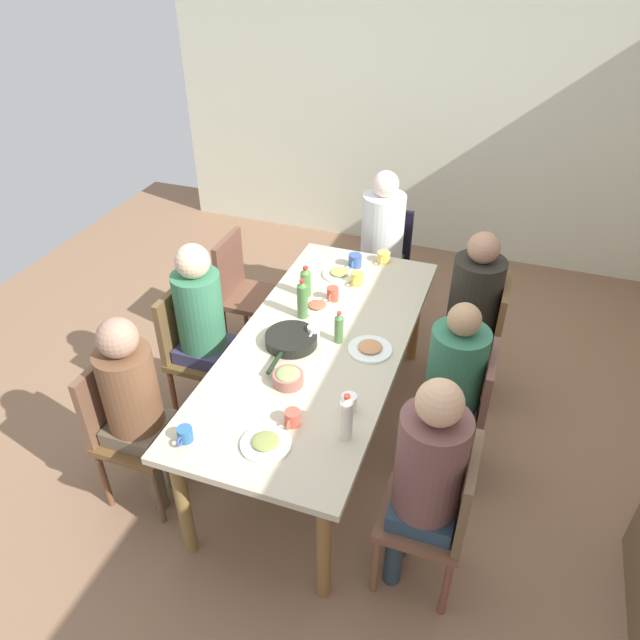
# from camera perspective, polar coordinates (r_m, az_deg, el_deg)

# --- Properties ---
(ground_plane) EXTENTS (6.60, 6.60, 0.00)m
(ground_plane) POSITION_cam_1_polar(r_m,az_deg,el_deg) (3.94, 0.00, -10.90)
(ground_plane) COLOR #88644A
(wall_left) EXTENTS (0.12, 4.74, 2.60)m
(wall_left) POSITION_cam_1_polar(r_m,az_deg,el_deg) (5.67, 10.10, 18.95)
(wall_left) COLOR beige
(wall_left) RESTS_ON ground_plane
(dining_table) EXTENTS (2.19, 0.94, 0.76)m
(dining_table) POSITION_cam_1_polar(r_m,az_deg,el_deg) (3.48, 0.00, -3.04)
(dining_table) COLOR #BFB497
(dining_table) RESTS_ON ground_plane
(chair_0) EXTENTS (0.40, 0.40, 0.90)m
(chair_0) POSITION_cam_1_polar(r_m,az_deg,el_deg) (4.41, -7.28, 3.03)
(chair_0) COLOR brown
(chair_0) RESTS_ON ground_plane
(chair_1) EXTENTS (0.40, 0.40, 0.90)m
(chair_1) POSITION_cam_1_polar(r_m,az_deg,el_deg) (4.04, 15.00, -1.36)
(chair_1) COLOR brown
(chair_1) RESTS_ON ground_plane
(person_1) EXTENTS (0.32, 0.32, 1.23)m
(person_1) POSITION_cam_1_polar(r_m,az_deg,el_deg) (3.92, 14.22, 1.57)
(person_1) COLOR brown
(person_1) RESTS_ON ground_plane
(chair_2) EXTENTS (0.40, 0.40, 0.90)m
(chair_2) POSITION_cam_1_polar(r_m,az_deg,el_deg) (3.46, -17.86, -9.30)
(chair_2) COLOR brown
(chair_2) RESTS_ON ground_plane
(person_2) EXTENTS (0.30, 0.30, 1.21)m
(person_2) POSITION_cam_1_polar(r_m,az_deg,el_deg) (3.27, -17.21, -7.08)
(person_2) COLOR #545641
(person_2) RESTS_ON ground_plane
(chair_3) EXTENTS (0.40, 0.40, 0.90)m
(chair_3) POSITION_cam_1_polar(r_m,az_deg,el_deg) (3.90, -11.89, -2.40)
(chair_3) COLOR brown
(chair_3) RESTS_ON ground_plane
(person_3) EXTENTS (0.30, 0.30, 1.24)m
(person_3) POSITION_cam_1_polar(r_m,az_deg,el_deg) (3.72, -11.10, 0.09)
(person_3) COLOR #33384A
(person_3) RESTS_ON ground_plane
(chair_4) EXTENTS (0.40, 0.40, 0.90)m
(chair_4) POSITION_cam_1_polar(r_m,az_deg,el_deg) (4.76, 5.98, 5.70)
(chair_4) COLOR black
(chair_4) RESTS_ON ground_plane
(person_4) EXTENTS (0.32, 0.32, 1.26)m
(person_4) POSITION_cam_1_polar(r_m,az_deg,el_deg) (4.57, 5.88, 7.84)
(person_4) COLOR brown
(person_4) RESTS_ON ground_plane
(chair_5) EXTENTS (0.40, 0.40, 0.90)m
(chair_5) POSITION_cam_1_polar(r_m,az_deg,el_deg) (3.47, 13.50, -8.14)
(chair_5) COLOR brown
(chair_5) RESTS_ON ground_plane
(person_5) EXTENTS (0.31, 0.31, 1.18)m
(person_5) POSITION_cam_1_polar(r_m,az_deg,el_deg) (3.35, 12.43, -5.36)
(person_5) COLOR #404748
(person_5) RESTS_ON ground_plane
(chair_6) EXTENTS (0.40, 0.40, 0.90)m
(chair_6) POSITION_cam_1_polar(r_m,az_deg,el_deg) (2.97, 11.35, -17.37)
(chair_6) COLOR brown
(chair_6) RESTS_ON ground_plane
(person_6) EXTENTS (0.31, 0.31, 1.27)m
(person_6) POSITION_cam_1_polar(r_m,az_deg,el_deg) (2.79, 10.10, -13.86)
(person_6) COLOR #283843
(person_6) RESTS_ON ground_plane
(plate_0) EXTENTS (0.25, 0.25, 0.04)m
(plate_0) POSITION_cam_1_polar(r_m,az_deg,el_deg) (3.37, 4.75, -2.70)
(plate_0) COLOR white
(plate_0) RESTS_ON dining_table
(plate_1) EXTENTS (0.24, 0.24, 0.04)m
(plate_1) POSITION_cam_1_polar(r_m,az_deg,el_deg) (2.84, -5.14, -11.51)
(plate_1) COLOR white
(plate_1) RESTS_ON dining_table
(plate_2) EXTENTS (0.23, 0.23, 0.04)m
(plate_2) POSITION_cam_1_polar(r_m,az_deg,el_deg) (4.04, 1.86, 4.42)
(plate_2) COLOR silver
(plate_2) RESTS_ON dining_table
(plate_3) EXTENTS (0.20, 0.20, 0.04)m
(plate_3) POSITION_cam_1_polar(r_m,az_deg,el_deg) (3.70, -0.28, 1.30)
(plate_3) COLOR white
(plate_3) RESTS_ON dining_table
(bowl_0) EXTENTS (0.16, 0.16, 0.08)m
(bowl_0) POSITION_cam_1_polar(r_m,az_deg,el_deg) (3.13, -3.05, -5.44)
(bowl_0) COLOR #995C51
(bowl_0) RESTS_ON dining_table
(serving_pan) EXTENTS (0.48, 0.30, 0.06)m
(serving_pan) POSITION_cam_1_polar(r_m,az_deg,el_deg) (3.40, -2.76, -1.88)
(serving_pan) COLOR black
(serving_pan) RESTS_ON dining_table
(cup_0) EXTENTS (0.11, 0.07, 0.07)m
(cup_0) POSITION_cam_1_polar(r_m,az_deg,el_deg) (2.91, -12.68, -10.54)
(cup_0) COLOR #2B6195
(cup_0) RESTS_ON dining_table
(cup_1) EXTENTS (0.11, 0.07, 0.09)m
(cup_1) POSITION_cam_1_polar(r_m,az_deg,el_deg) (3.76, 1.19, 2.47)
(cup_1) COLOR #CB4A38
(cup_1) RESTS_ON dining_table
(cup_2) EXTENTS (0.12, 0.09, 0.07)m
(cup_2) POSITION_cam_1_polar(r_m,az_deg,el_deg) (4.20, 6.04, 5.93)
(cup_2) COLOR #E9C14D
(cup_2) RESTS_ON dining_table
(cup_3) EXTENTS (0.13, 0.09, 0.09)m
(cup_3) POSITION_cam_1_polar(r_m,az_deg,el_deg) (4.12, 3.32, 5.62)
(cup_3) COLOR #395497
(cup_3) RESTS_ON dining_table
(cup_4) EXTENTS (0.11, 0.08, 0.09)m
(cup_4) POSITION_cam_1_polar(r_m,az_deg,el_deg) (2.98, 2.75, -7.85)
(cup_4) COLOR white
(cup_4) RESTS_ON dining_table
(cup_5) EXTENTS (0.12, 0.08, 0.08)m
(cup_5) POSITION_cam_1_polar(r_m,az_deg,el_deg) (3.94, 3.51, 3.97)
(cup_5) COLOR #E7C84D
(cup_5) RESTS_ON dining_table
(cup_6) EXTENTS (0.11, 0.08, 0.08)m
(cup_6) POSITION_cam_1_polar(r_m,az_deg,el_deg) (2.92, -2.63, -9.25)
(cup_6) COLOR #D14E3D
(cup_6) RESTS_ON dining_table
(cup_7) EXTENTS (0.11, 0.07, 0.09)m
(cup_7) POSITION_cam_1_polar(r_m,az_deg,el_deg) (3.43, -0.63, -1.26)
(cup_7) COLOR white
(cup_7) RESTS_ON dining_table
(bottle_0) EXTENTS (0.06, 0.06, 0.26)m
(bottle_0) POSITION_cam_1_polar(r_m,az_deg,el_deg) (2.80, 2.51, -9.20)
(bottle_0) COLOR silver
(bottle_0) RESTS_ON dining_table
(bottle_1) EXTENTS (0.05, 0.05, 0.20)m
(bottle_1) POSITION_cam_1_polar(r_m,az_deg,el_deg) (3.38, 1.80, -0.74)
(bottle_1) COLOR #4C7940
(bottle_1) RESTS_ON dining_table
(bottle_2) EXTENTS (0.06, 0.06, 0.26)m
(bottle_2) POSITION_cam_1_polar(r_m,az_deg,el_deg) (3.57, -1.67, 1.96)
(bottle_2) COLOR #49753D
(bottle_2) RESTS_ON dining_table
(bottle_3) EXTENTS (0.07, 0.07, 0.21)m
(bottle_3) POSITION_cam_1_polar(r_m,az_deg,el_deg) (3.78, -1.37, 3.60)
(bottle_3) COLOR #4A843C
(bottle_3) RESTS_ON dining_table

